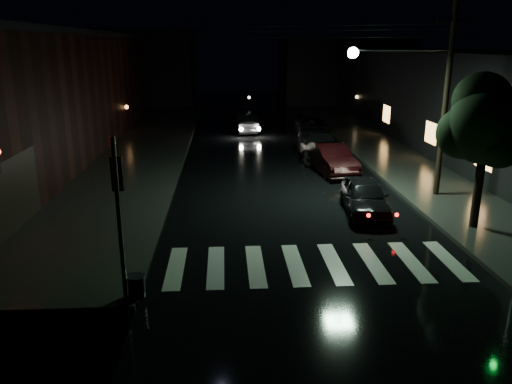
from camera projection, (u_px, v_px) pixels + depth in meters
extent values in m
plane|color=black|center=(216.00, 274.00, 14.53)|extent=(120.00, 120.00, 0.00)
cube|color=#282826|center=(129.00, 164.00, 27.59)|extent=(6.00, 44.00, 0.15)
cube|color=#282826|center=(394.00, 160.00, 28.51)|extent=(4.00, 44.00, 0.15)
cube|color=black|center=(5.00, 98.00, 28.10)|extent=(10.00, 36.00, 7.00)
cube|color=black|center=(484.00, 100.00, 31.92)|extent=(10.00, 40.00, 6.00)
cube|color=black|center=(131.00, 67.00, 55.82)|extent=(14.00, 10.00, 8.00)
cube|color=black|center=(342.00, 70.00, 57.43)|extent=(14.00, 10.00, 7.00)
cube|color=beige|center=(314.00, 264.00, 15.19)|extent=(9.00, 3.00, 0.01)
cylinder|color=slate|center=(119.00, 220.00, 12.31)|extent=(0.12, 0.12, 4.20)
cylinder|color=black|center=(137.00, 287.00, 12.85)|extent=(0.44, 0.44, 0.55)
cylinder|color=slate|center=(136.00, 276.00, 12.76)|extent=(0.48, 0.48, 0.04)
cube|color=black|center=(117.00, 174.00, 12.15)|extent=(0.28, 0.16, 0.85)
sphere|color=#0CFF33|center=(119.00, 183.00, 12.31)|extent=(0.20, 0.20, 0.20)
cylinder|color=black|center=(478.00, 186.00, 17.49)|extent=(0.30, 0.30, 3.00)
sphere|color=black|center=(486.00, 126.00, 16.89)|extent=(2.60, 2.60, 2.60)
sphere|color=black|center=(500.00, 136.00, 17.33)|extent=(1.80, 1.80, 1.80)
sphere|color=black|center=(463.00, 133.00, 17.32)|extent=(1.80, 1.80, 1.80)
sphere|color=black|center=(499.00, 144.00, 16.47)|extent=(1.60, 1.60, 1.60)
sphere|color=black|center=(482.00, 101.00, 17.14)|extent=(2.00, 2.00, 2.00)
cylinder|color=black|center=(446.00, 101.00, 20.62)|extent=(0.24, 0.24, 8.00)
cube|color=black|center=(454.00, 21.00, 19.72)|extent=(1.40, 0.10, 0.10)
cylinder|color=slate|center=(403.00, 50.00, 19.91)|extent=(4.00, 0.08, 0.08)
sphere|color=#BFFFD8|center=(353.00, 53.00, 19.82)|extent=(0.44, 0.44, 0.44)
imported|color=black|center=(365.00, 196.00, 19.59)|extent=(2.02, 4.17, 1.37)
imported|color=black|center=(331.00, 159.00, 25.76)|extent=(2.18, 4.69, 1.49)
imported|color=black|center=(319.00, 145.00, 29.05)|extent=(2.42, 5.47, 1.56)
imported|color=black|center=(312.00, 127.00, 36.06)|extent=(2.44, 4.93, 1.34)
imported|color=black|center=(244.00, 123.00, 37.58)|extent=(2.02, 4.43, 1.41)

